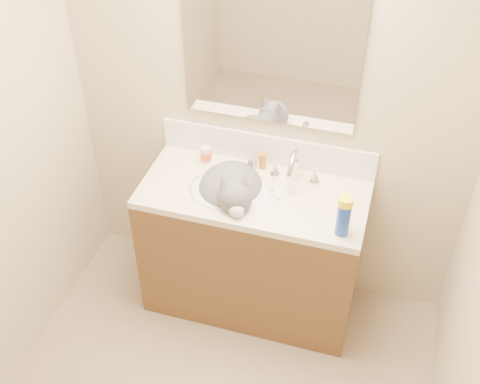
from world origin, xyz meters
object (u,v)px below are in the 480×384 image
Objects in this scene: faucet at (294,169)px; spray_can at (343,219)px; silver_jar at (252,163)px; amber_bottle at (263,161)px; vanity_cabinet at (252,251)px; pill_bottle at (206,155)px; basin at (230,201)px; cat at (232,191)px.

spray_can is (0.31, -0.32, 0.00)m from faucet.
amber_bottle is at bearing 9.12° from silver_jar.
amber_bottle is at bearing 92.33° from vanity_cabinet.
spray_can is at bearing -23.51° from pill_bottle.
amber_bottle is at bearing 64.95° from basin.
faucet reaches higher than vanity_cabinet.
vanity_cabinet is at bearing -87.67° from amber_bottle.
faucet is 0.26m from silver_jar.
faucet is at bearing 29.12° from basin.
basin is (-0.12, -0.03, 0.38)m from vanity_cabinet.
vanity_cabinet is 2.67× the size of basin.
cat reaches higher than vanity_cabinet.
faucet is (0.18, 0.14, 0.54)m from vanity_cabinet.
vanity_cabinet is 2.30× the size of cat.
cat is (-0.11, -0.02, 0.44)m from vanity_cabinet.
vanity_cabinet is at bearing -71.92° from silver_jar.
faucet is 0.35m from cat.
amber_bottle is (0.06, 0.01, 0.02)m from silver_jar.
amber_bottle is (-0.19, 0.07, -0.04)m from faucet.
amber_bottle is at bearing 40.88° from cat.
cat is at bearing 164.86° from spray_can.
cat is (-0.29, -0.16, -0.10)m from faucet.
silver_jar is at bearing -170.88° from amber_bottle.
basin is 0.86× the size of cat.
faucet reaches higher than pill_bottle.
amber_bottle reaches higher than vanity_cabinet.
pill_bottle is (-0.21, 0.19, 0.06)m from cat.
basin is 1.61× the size of faucet.
spray_can is (0.50, -0.39, 0.04)m from amber_bottle.
spray_can is at bearing -45.65° from faucet.
pill_bottle is (-0.20, 0.20, 0.12)m from basin.
silver_jar is 0.68m from spray_can.
faucet is 0.45m from spray_can.
pill_bottle is 0.32m from amber_bottle.
faucet is 1.56× the size of spray_can.
amber_bottle is (-0.01, 0.21, 0.50)m from vanity_cabinet.
basin is 0.26m from silver_jar.
silver_jar is at bearing 76.55° from basin.
faucet is 4.76× the size of silver_jar.
silver_jar is (-0.25, 0.06, -0.06)m from faucet.
cat reaches higher than silver_jar.
silver_jar reaches higher than basin.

